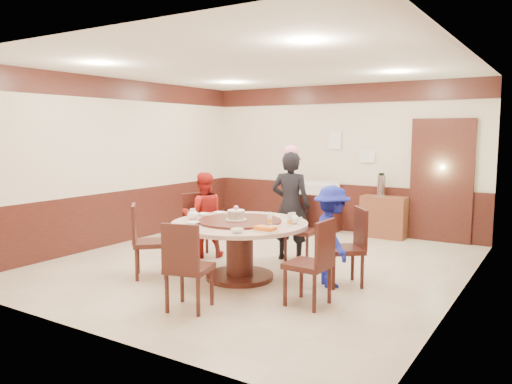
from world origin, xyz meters
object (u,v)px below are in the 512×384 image
Objects in this scene: person_red at (203,215)px; person_blue at (332,236)px; person_standing at (291,206)px; shrimp_platter at (265,229)px; birthday_cake at (236,215)px; thermos at (381,186)px; television at (318,193)px; side_cabinet at (384,217)px; banquet_table at (240,238)px; tv_stand at (318,217)px.

person_red reaches higher than person_blue.
person_standing is 1.34m from person_red.
birthday_cake is at bearing 152.00° from shrimp_platter.
television is at bearing -178.61° from thermos.
person_standing is 5.99× the size of birthday_cake.
shrimp_platter is at bearing 102.37° from person_blue.
shrimp_platter is at bearing -91.44° from thermos.
person_standing is 2.03× the size of side_cabinet.
birthday_cake is 0.74m from shrimp_platter.
person_standing reaches higher than television.
shrimp_platter reaches higher than banquet_table.
side_cabinet is at bearing -35.40° from person_blue.
person_blue is at bearing 130.35° from person_standing.
person_red is 4.79× the size of birthday_cake.
tv_stand is (-0.49, 3.53, -0.59)m from birthday_cake.
person_standing reaches higher than thermos.
person_standing is at bearing 85.72° from banquet_table.
television is at bearing 106.36° from shrimp_platter.
thermos is (1.24, 0.03, 0.69)m from tv_stand.
person_blue is at bearing 17.49° from banquet_table.
person_blue reaches higher than thermos.
person_red is 2.03m from shrimp_platter.
side_cabinet is (1.30, 0.03, -0.36)m from television.
person_red is 3.42× the size of thermos.
thermos is (-0.07, 0.00, 0.56)m from side_cabinet.
tv_stand is (-1.66, 3.15, -0.38)m from person_blue.
birthday_cake is 0.34× the size of television.
banquet_table is at bearing 148.93° from shrimp_platter.
thermos is at bearing 88.56° from shrimp_platter.
person_standing is 1.67m from shrimp_platter.
television is (-0.49, 3.53, -0.11)m from birthday_cake.
television is 1.25m from thermos.
banquet_table is 0.75m from shrimp_platter.
banquet_table is at bearing 65.68° from person_blue.
thermos is (-0.42, 3.18, 0.31)m from person_blue.
tv_stand is at bearing 98.57° from banquet_table.
birthday_cake is at bearing 74.18° from person_standing.
person_blue is (1.04, -0.87, -0.19)m from person_standing.
person_red reaches higher than shrimp_platter.
television is (0.00, 0.00, 0.48)m from tv_stand.
television is at bearing -14.02° from person_blue.
shrimp_platter is at bearing 95.13° from television.
person_blue is at bearing -62.22° from tv_stand.
person_red is 3.45m from side_cabinet.
birthday_cake is 3.68m from side_cabinet.
person_blue is 3.21m from side_cabinet.
tv_stand is 1.05× the size of television.
person_red is at bearing -122.66° from thermos.
banquet_table is 1.36× the size of person_red.
person_blue is at bearing -82.40° from thermos.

